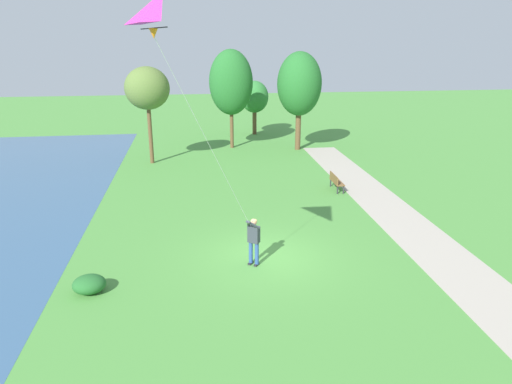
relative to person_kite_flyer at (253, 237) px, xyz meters
The scene contains 10 objects.
ground_plane 1.28m from the person_kite_flyer, 42.28° to the left, with size 120.00×120.00×0.00m, color #4C8E3D.
walkway_path 7.60m from the person_kite_flyer, 19.35° to the left, with size 2.40×32.00×0.02m, color #ADA393.
person_kite_flyer is the anchor object (origin of this frame).
flying_kite 8.23m from the person_kite_flyer, 124.63° to the right, with size 2.89×4.19×6.72m.
park_bench_near_walkway 9.84m from the person_kite_flyer, 55.02° to the left, with size 0.50×1.52×0.88m.
tree_lakeside_near 25.19m from the person_kite_flyer, 81.53° to the left, with size 2.39×2.44×4.58m.
tree_behind_path 16.67m from the person_kite_flyer, 106.14° to the left, with size 2.83×2.51×6.20m.
tree_horizon_far 19.53m from the person_kite_flyer, 71.81° to the left, with size 3.19×3.38×7.06m.
tree_treeline_left 19.98m from the person_kite_flyer, 86.51° to the left, with size 3.21×2.74×7.21m.
lakeside_shrub 5.54m from the person_kite_flyer, 168.11° to the right, with size 1.03×0.89×0.59m, color #236028.
Camera 1 is at (-2.63, -14.96, 7.41)m, focal length 32.00 mm.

